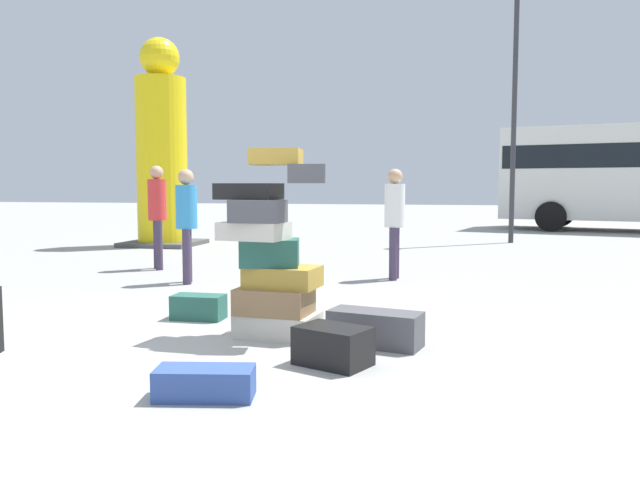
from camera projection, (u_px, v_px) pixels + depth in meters
ground_plane at (221, 341)px, 5.65m from camera, size 80.00×80.00×0.00m
suitcase_tower at (272, 263)px, 5.76m from camera, size 1.04×0.63×1.72m
suitcase_charcoal_foreground_far at (375, 328)px, 5.48m from camera, size 0.85×0.50×0.30m
suitcase_black_behind_tower at (333, 346)px, 4.89m from camera, size 0.65×0.56×0.30m
suitcase_navy_right_side at (205, 383)px, 4.13m from camera, size 0.68×0.39×0.20m
suitcase_teal_left_side at (199, 307)px, 6.57m from camera, size 0.54×0.29×0.25m
person_bearded_onlooker at (187, 216)px, 8.91m from camera, size 0.30×0.33×1.61m
person_tourist_with_camera at (395, 214)px, 9.28m from camera, size 0.30×0.34×1.63m
person_passerby_in_red at (157, 208)px, 10.40m from camera, size 0.30×0.30×1.71m
yellow_dummy_statue at (162, 154)px, 14.46m from camera, size 1.60×1.60×4.71m
lamp_post at (515, 63)px, 14.91m from camera, size 0.36×0.36×6.59m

